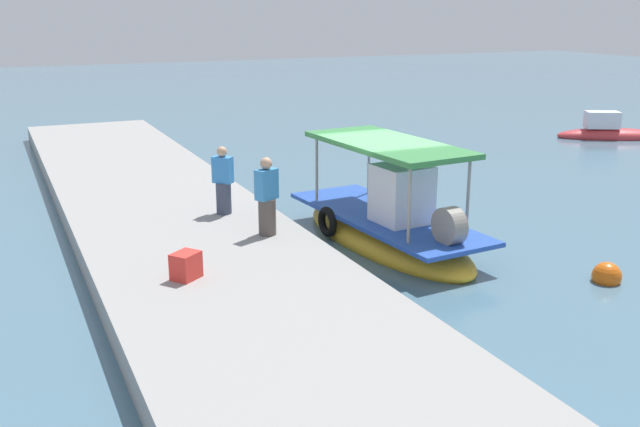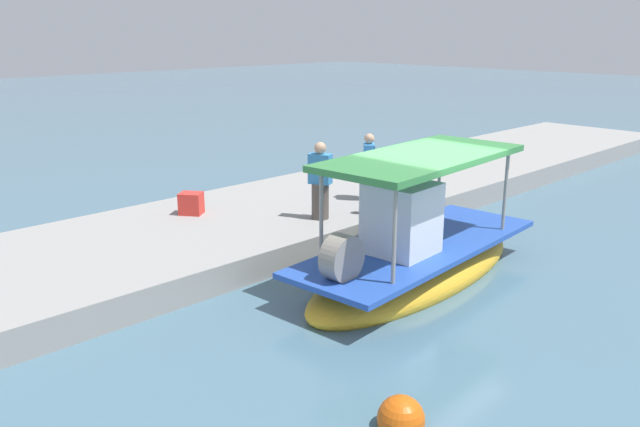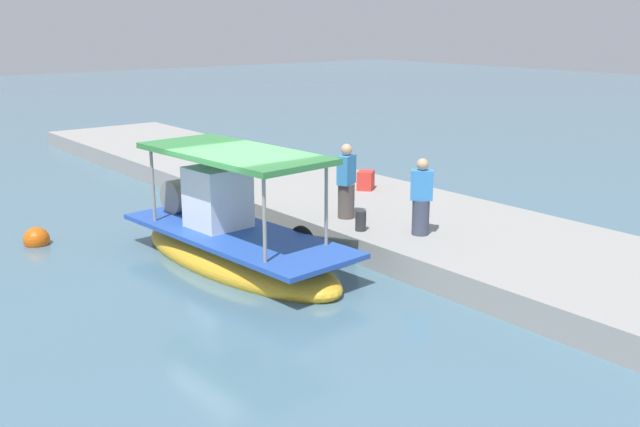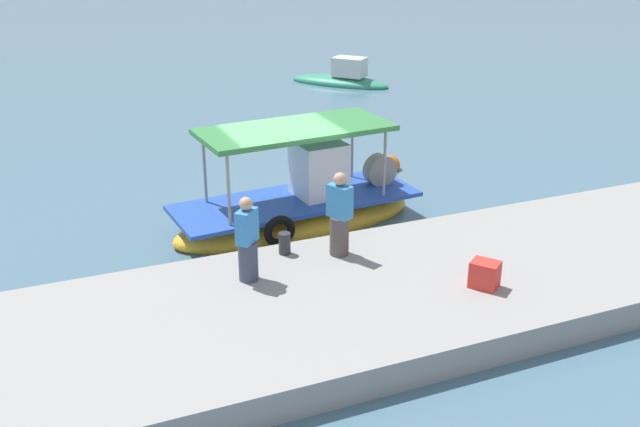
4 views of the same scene
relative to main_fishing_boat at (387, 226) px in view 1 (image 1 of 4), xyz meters
The scene contains 9 objects.
ground_plane 0.64m from the main_fishing_boat, 157.18° to the left, with size 120.00×120.00×0.00m, color slate.
dock_quay 4.42m from the main_fishing_boat, 95.44° to the right, with size 36.00×4.83×0.56m, color gray.
main_fishing_boat is the anchor object (origin of this frame).
fisherman_near_bollard 3.05m from the main_fishing_boat, 95.47° to the right, with size 0.51×0.56×1.74m.
fisherman_by_crate 4.08m from the main_fishing_boat, 125.21° to the right, with size 0.52×0.52×1.66m.
mooring_bollard 2.79m from the main_fishing_boat, 117.63° to the right, with size 0.24×0.24×0.45m, color #2D2D33.
cargo_crate 5.48m from the main_fishing_boat, 72.89° to the right, with size 0.50×0.40×0.50m, color red.
marker_buoy 4.91m from the main_fishing_boat, 35.96° to the left, with size 0.59×0.59×0.59m.
moored_boat_near 17.98m from the main_fishing_boat, 118.07° to the left, with size 3.28×4.62×1.40m.
Camera 1 is at (14.34, -8.36, 5.39)m, focal length 40.19 mm.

